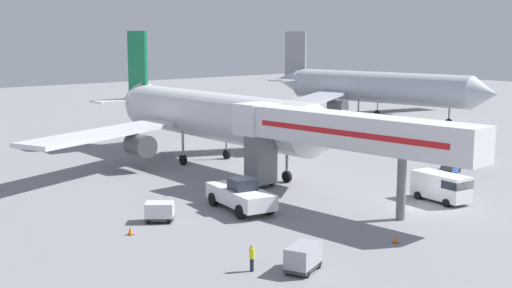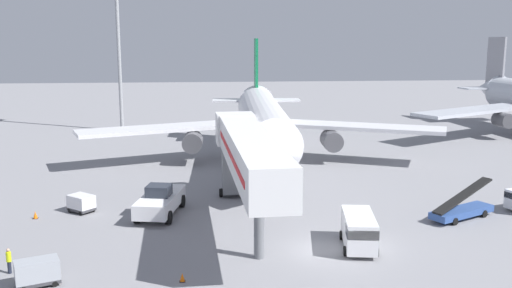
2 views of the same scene
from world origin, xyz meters
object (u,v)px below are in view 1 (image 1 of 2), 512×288
at_px(service_van_outer_right, 442,186).
at_px(safety_cone_alpha, 130,231).
at_px(belt_loader_truck, 450,167).
at_px(baggage_cart_rear_left, 303,257).
at_px(airplane_at_gate, 208,115).
at_px(pushback_tug, 241,195).
at_px(safety_cone_bravo, 396,239).
at_px(airplane_background, 372,87).
at_px(ground_crew_worker_foreground, 252,257).
at_px(jet_bridge, 333,133).
at_px(baggage_cart_far_left, 160,211).
at_px(service_van_mid_left, 472,154).

xyz_separation_m(service_van_outer_right, safety_cone_alpha, (-24.68, 8.99, -1.05)).
height_order(belt_loader_truck, baggage_cart_rear_left, belt_loader_truck).
xyz_separation_m(airplane_at_gate, safety_cone_alpha, (-20.64, -18.15, -4.93)).
height_order(pushback_tug, safety_cone_bravo, pushback_tug).
bearing_deg(service_van_outer_right, safety_cone_bravo, -159.97).
bearing_deg(airplane_background, belt_loader_truck, -131.25).
bearing_deg(ground_crew_worker_foreground, airplane_background, 34.02).
distance_m(airplane_at_gate, service_van_outer_right, 27.71).
xyz_separation_m(jet_bridge, service_van_outer_right, (7.48, -5.65, -4.59)).
height_order(airplane_at_gate, safety_cone_bravo, airplane_at_gate).
distance_m(baggage_cart_rear_left, safety_cone_bravo, 8.66).
bearing_deg(safety_cone_bravo, belt_loader_truck, 24.69).
distance_m(baggage_cart_rear_left, ground_crew_worker_foreground, 3.04).
relative_size(belt_loader_truck, service_van_outer_right, 1.18).
distance_m(baggage_cart_far_left, airplane_background, 69.72).
bearing_deg(safety_cone_bravo, baggage_cart_rear_left, 178.59).
bearing_deg(airplane_at_gate, service_van_outer_right, -81.55).
xyz_separation_m(jet_bridge, airplane_background, (48.65, 35.50, -0.66)).
distance_m(safety_cone_alpha, airplane_background, 73.46).
xyz_separation_m(belt_loader_truck, baggage_cart_far_left, (-31.50, 4.61, 0.07)).
distance_m(safety_cone_bravo, airplane_background, 70.37).
xyz_separation_m(pushback_tug, ground_crew_worker_foreground, (-8.61, -11.29, -0.35)).
relative_size(jet_bridge, airplane_background, 0.50).
bearing_deg(baggage_cart_rear_left, jet_bridge, 36.51).
relative_size(pushback_tug, ground_crew_worker_foreground, 4.54).
xyz_separation_m(baggage_cart_rear_left, safety_cone_alpha, (-3.86, 13.22, -0.57)).
bearing_deg(baggage_cart_far_left, service_van_mid_left, -4.41).
xyz_separation_m(jet_bridge, safety_cone_alpha, (-17.20, 3.34, -5.64)).
distance_m(ground_crew_worker_foreground, airplane_background, 77.68).
relative_size(pushback_tug, safety_cone_bravo, 13.63).
relative_size(service_van_outer_right, baggage_cart_far_left, 2.09).
height_order(jet_bridge, baggage_cart_rear_left, jet_bridge).
bearing_deg(belt_loader_truck, ground_crew_worker_foreground, -166.35).
xyz_separation_m(baggage_cart_rear_left, airplane_background, (62.00, 45.38, 4.40)).
bearing_deg(pushback_tug, safety_cone_bravo, -80.29).
distance_m(pushback_tug, service_van_mid_left, 31.66).
relative_size(pushback_tug, service_van_mid_left, 1.51).
xyz_separation_m(service_van_outer_right, ground_crew_worker_foreground, (-23.11, -2.23, -0.48)).
bearing_deg(safety_cone_bravo, airplane_at_gate, 75.52).
xyz_separation_m(jet_bridge, service_van_mid_left, (24.60, 1.87, -4.84)).
xyz_separation_m(jet_bridge, pushback_tug, (-7.02, 3.41, -4.72)).
height_order(safety_cone_alpha, safety_cone_bravo, safety_cone_alpha).
bearing_deg(jet_bridge, pushback_tug, 154.11).
distance_m(airplane_at_gate, baggage_cart_far_left, 24.38).
relative_size(pushback_tug, baggage_cart_rear_left, 2.61).
height_order(baggage_cart_far_left, safety_cone_bravo, baggage_cart_far_left).
height_order(jet_bridge, service_van_mid_left, jet_bridge).
distance_m(service_van_outer_right, safety_cone_alpha, 26.29).
bearing_deg(airplane_background, ground_crew_worker_foreground, -145.98).
distance_m(airplane_at_gate, jet_bridge, 21.78).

